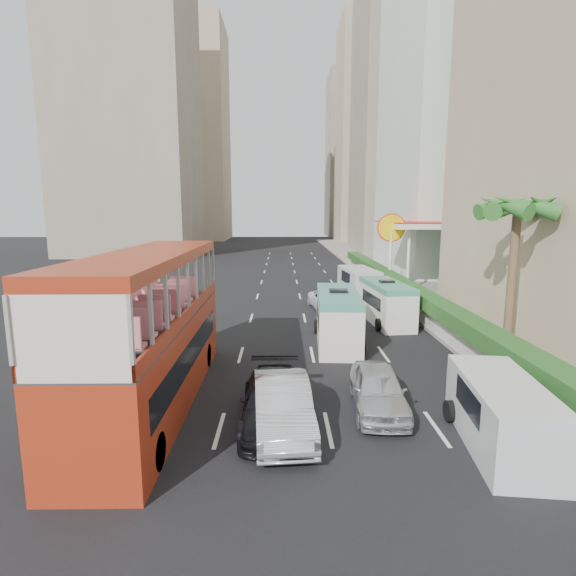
{
  "coord_description": "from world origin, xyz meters",
  "views": [
    {
      "loc": [
        -1.76,
        -14.27,
        6.32
      ],
      "look_at": [
        -1.5,
        4.0,
        3.2
      ],
      "focal_mm": 28.0,
      "sensor_mm": 36.0,
      "label": 1
    }
  ],
  "objects_px": {
    "minibus_near": "(338,318)",
    "panel_van_near": "(502,414)",
    "shell_station": "(422,255)",
    "car_black": "(274,423)",
    "van_asset": "(328,310)",
    "double_decker_bus": "(152,329)",
    "car_silver_lane_b": "(377,410)",
    "minibus_far": "(386,303)",
    "palm_tree": "(512,283)",
    "car_silver_lane_a": "(283,429)",
    "panel_van_far": "(359,282)"
  },
  "relations": [
    {
      "from": "car_silver_lane_a",
      "to": "panel_van_far",
      "type": "bearing_deg",
      "value": 70.33
    },
    {
      "from": "car_silver_lane_b",
      "to": "minibus_near",
      "type": "bearing_deg",
      "value": 96.92
    },
    {
      "from": "double_decker_bus",
      "to": "car_black",
      "type": "xyz_separation_m",
      "value": [
        4.0,
        -1.55,
        -2.53
      ]
    },
    {
      "from": "minibus_far",
      "to": "panel_van_near",
      "type": "bearing_deg",
      "value": -95.45
    },
    {
      "from": "car_black",
      "to": "van_asset",
      "type": "distance_m",
      "value": 16.2
    },
    {
      "from": "car_silver_lane_b",
      "to": "van_asset",
      "type": "height_order",
      "value": "car_silver_lane_b"
    },
    {
      "from": "car_black",
      "to": "minibus_near",
      "type": "distance_m",
      "value": 8.82
    },
    {
      "from": "shell_station",
      "to": "minibus_near",
      "type": "bearing_deg",
      "value": -119.06
    },
    {
      "from": "car_silver_lane_a",
      "to": "panel_van_far",
      "type": "relative_size",
      "value": 0.88
    },
    {
      "from": "car_silver_lane_b",
      "to": "shell_station",
      "type": "height_order",
      "value": "shell_station"
    },
    {
      "from": "van_asset",
      "to": "double_decker_bus",
      "type": "bearing_deg",
      "value": -124.84
    },
    {
      "from": "van_asset",
      "to": "minibus_far",
      "type": "distance_m",
      "value": 4.75
    },
    {
      "from": "car_black",
      "to": "van_asset",
      "type": "xyz_separation_m",
      "value": [
        3.26,
        15.87,
        0.0
      ]
    },
    {
      "from": "van_asset",
      "to": "minibus_far",
      "type": "xyz_separation_m",
      "value": [
        2.95,
        -3.54,
        1.17
      ]
    },
    {
      "from": "palm_tree",
      "to": "minibus_near",
      "type": "bearing_deg",
      "value": 158.68
    },
    {
      "from": "van_asset",
      "to": "panel_van_far",
      "type": "bearing_deg",
      "value": 51.63
    },
    {
      "from": "double_decker_bus",
      "to": "car_black",
      "type": "relative_size",
      "value": 2.3
    },
    {
      "from": "car_silver_lane_b",
      "to": "panel_van_near",
      "type": "bearing_deg",
      "value": -34.94
    },
    {
      "from": "car_silver_lane_b",
      "to": "car_black",
      "type": "xyz_separation_m",
      "value": [
        -3.32,
        -0.84,
        0.0
      ]
    },
    {
      "from": "double_decker_bus",
      "to": "panel_van_near",
      "type": "relative_size",
      "value": 2.41
    },
    {
      "from": "minibus_near",
      "to": "panel_van_near",
      "type": "distance_m",
      "value": 10.21
    },
    {
      "from": "double_decker_bus",
      "to": "van_asset",
      "type": "distance_m",
      "value": 16.26
    },
    {
      "from": "car_black",
      "to": "minibus_near",
      "type": "height_order",
      "value": "minibus_near"
    },
    {
      "from": "car_black",
      "to": "van_asset",
      "type": "bearing_deg",
      "value": 78.27
    },
    {
      "from": "double_decker_bus",
      "to": "minibus_near",
      "type": "height_order",
      "value": "double_decker_bus"
    },
    {
      "from": "minibus_far",
      "to": "shell_station",
      "type": "xyz_separation_m",
      "value": [
        5.79,
        12.21,
        1.58
      ]
    },
    {
      "from": "car_silver_lane_b",
      "to": "minibus_near",
      "type": "xyz_separation_m",
      "value": [
        -0.39,
        7.38,
        1.26
      ]
    },
    {
      "from": "car_silver_lane_a",
      "to": "panel_van_far",
      "type": "xyz_separation_m",
      "value": [
        5.81,
        21.09,
        1.04
      ]
    },
    {
      "from": "double_decker_bus",
      "to": "car_silver_lane_a",
      "type": "xyz_separation_m",
      "value": [
        4.26,
        -1.98,
        -2.53
      ]
    },
    {
      "from": "double_decker_bus",
      "to": "palm_tree",
      "type": "height_order",
      "value": "palm_tree"
    },
    {
      "from": "panel_van_far",
      "to": "shell_station",
      "type": "xyz_separation_m",
      "value": [
        5.93,
        3.89,
        1.71
      ]
    },
    {
      "from": "van_asset",
      "to": "panel_van_near",
      "type": "height_order",
      "value": "panel_van_near"
    },
    {
      "from": "car_silver_lane_b",
      "to": "minibus_near",
      "type": "height_order",
      "value": "minibus_near"
    },
    {
      "from": "minibus_far",
      "to": "palm_tree",
      "type": "xyz_separation_m",
      "value": [
        3.59,
        -6.79,
        2.21
      ]
    },
    {
      "from": "car_silver_lane_a",
      "to": "van_asset",
      "type": "height_order",
      "value": "car_silver_lane_a"
    },
    {
      "from": "car_silver_lane_a",
      "to": "car_silver_lane_b",
      "type": "bearing_deg",
      "value": 18.33
    },
    {
      "from": "double_decker_bus",
      "to": "car_silver_lane_b",
      "type": "xyz_separation_m",
      "value": [
        7.33,
        -0.7,
        -2.53
      ]
    },
    {
      "from": "panel_van_far",
      "to": "shell_station",
      "type": "height_order",
      "value": "shell_station"
    },
    {
      "from": "minibus_near",
      "to": "panel_van_near",
      "type": "height_order",
      "value": "minibus_near"
    },
    {
      "from": "minibus_near",
      "to": "panel_van_far",
      "type": "xyz_separation_m",
      "value": [
        3.14,
        12.43,
        -0.23
      ]
    },
    {
      "from": "car_silver_lane_b",
      "to": "minibus_near",
      "type": "relative_size",
      "value": 0.71
    },
    {
      "from": "panel_van_far",
      "to": "palm_tree",
      "type": "xyz_separation_m",
      "value": [
        3.73,
        -15.11,
        2.34
      ]
    },
    {
      "from": "double_decker_bus",
      "to": "car_silver_lane_b",
      "type": "height_order",
      "value": "double_decker_bus"
    },
    {
      "from": "car_silver_lane_b",
      "to": "car_silver_lane_a",
      "type": "bearing_deg",
      "value": -153.55
    },
    {
      "from": "panel_van_near",
      "to": "palm_tree",
      "type": "distance_m",
      "value": 8.25
    },
    {
      "from": "van_asset",
      "to": "palm_tree",
      "type": "bearing_deg",
      "value": -65.62
    },
    {
      "from": "panel_van_far",
      "to": "palm_tree",
      "type": "bearing_deg",
      "value": -82.57
    },
    {
      "from": "car_silver_lane_a",
      "to": "car_silver_lane_b",
      "type": "distance_m",
      "value": 3.33
    },
    {
      "from": "double_decker_bus",
      "to": "car_silver_lane_b",
      "type": "relative_size",
      "value": 2.7
    },
    {
      "from": "van_asset",
      "to": "panel_van_near",
      "type": "relative_size",
      "value": 0.95
    }
  ]
}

